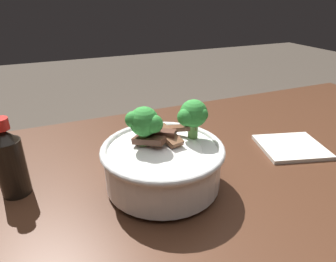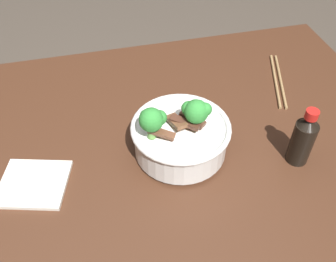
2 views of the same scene
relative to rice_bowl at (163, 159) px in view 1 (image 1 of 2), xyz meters
The scene contains 4 objects.
dining_table 0.23m from the rice_bowl, 162.65° to the left, with size 1.35×0.78×0.77m.
rice_bowl is the anchor object (origin of this frame).
soy_sauce_bottle 0.25m from the rice_bowl, 18.33° to the right, with size 0.05×0.05×0.14m.
folded_napkin 0.31m from the rice_bowl, behind, with size 0.13×0.12×0.01m, color silver.
Camera 1 is at (0.30, 0.35, 1.08)m, focal length 31.70 mm.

